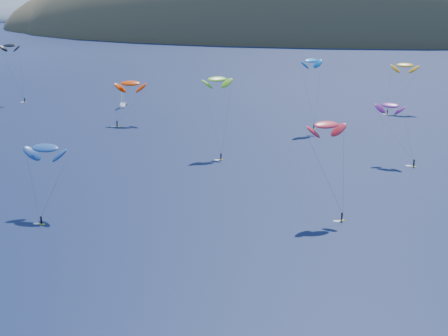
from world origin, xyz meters
name	(u,v)px	position (x,y,z in m)	size (l,w,h in m)	color
island	(345,44)	(39.40, 562.36, -10.74)	(730.00, 300.00, 210.00)	#3D3526
sailboat	(123,104)	(-57.54, 184.85, 0.90)	(8.70, 7.58, 10.43)	white
kitesurfer_1	(130,83)	(-45.89, 158.85, 13.41)	(10.75, 11.15, 16.31)	yellow
kitesurfer_3	(217,79)	(-10.60, 126.61, 20.51)	(9.25, 14.08, 22.91)	yellow
kitesurfer_4	(312,61)	(14.73, 160.15, 22.04)	(8.67, 8.61, 24.42)	yellow
kitesurfer_6	(390,106)	(36.59, 124.43, 14.91)	(11.53, 9.66, 17.10)	yellow
kitesurfer_9	(326,125)	(19.45, 81.58, 18.69)	(9.30, 9.42, 21.08)	yellow
kitesurfer_10	(45,148)	(-38.29, 73.93, 13.46)	(9.61, 11.71, 16.06)	yellow
kitesurfer_11	(405,65)	(48.41, 193.86, 16.91)	(11.57, 11.37, 19.61)	yellow
kitesurfer_12	(10,46)	(-104.66, 190.21, 22.03)	(10.68, 5.65, 24.31)	yellow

